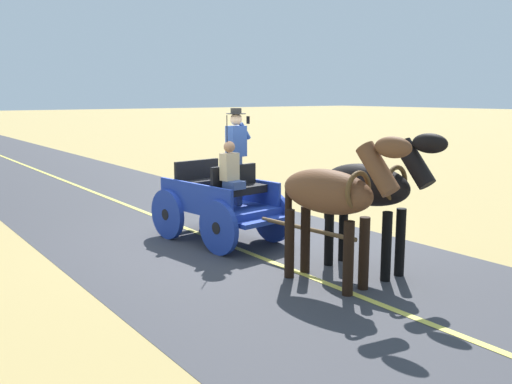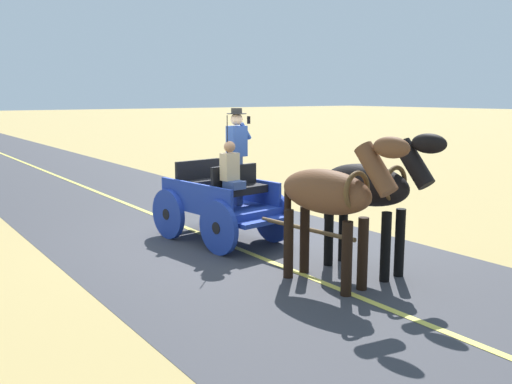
% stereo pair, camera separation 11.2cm
% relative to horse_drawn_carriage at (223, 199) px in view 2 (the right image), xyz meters
% --- Properties ---
extents(ground_plane, '(200.00, 200.00, 0.00)m').
position_rel_horse_drawn_carriage_xyz_m(ground_plane, '(0.08, 0.02, -0.82)').
color(ground_plane, tan).
extents(road_surface, '(5.93, 160.00, 0.01)m').
position_rel_horse_drawn_carriage_xyz_m(road_surface, '(0.08, 0.02, -0.81)').
color(road_surface, '#38383D').
rests_on(road_surface, ground).
extents(road_centre_stripe, '(0.12, 160.00, 0.00)m').
position_rel_horse_drawn_carriage_xyz_m(road_centre_stripe, '(0.08, 0.02, -0.81)').
color(road_centre_stripe, '#DBCC4C').
rests_on(road_centre_stripe, road_surface).
extents(horse_drawn_carriage, '(1.72, 4.51, 2.50)m').
position_rel_horse_drawn_carriage_xyz_m(horse_drawn_carriage, '(0.00, 0.00, 0.00)').
color(horse_drawn_carriage, '#1E3899').
rests_on(horse_drawn_carriage, ground).
extents(horse_near_side, '(0.76, 2.15, 2.21)m').
position_rel_horse_drawn_carriage_xyz_m(horse_near_side, '(-0.85, 2.94, 0.51)').
color(horse_near_side, black).
rests_on(horse_near_side, ground).
extents(horse_off_side, '(0.79, 2.15, 2.21)m').
position_rel_horse_drawn_carriage_xyz_m(horse_off_side, '(0.06, 3.06, 0.51)').
color(horse_off_side, brown).
rests_on(horse_off_side, ground).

